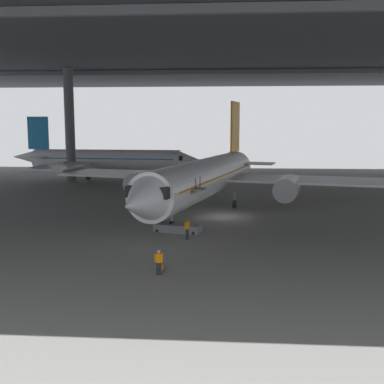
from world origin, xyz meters
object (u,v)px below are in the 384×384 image
crew_worker_by_stairs (187,227)px  airplane_distant (103,160)px  crew_worker_near_nose (159,261)px  airplane_main (206,177)px  boarding_stairs (178,224)px  traffic_cone_orange (162,265)px  baggage_tug (287,196)px

crew_worker_by_stairs → airplane_distant: bearing=112.8°
crew_worker_near_nose → crew_worker_by_stairs: (0.98, 9.15, 0.12)m
crew_worker_by_stairs → crew_worker_near_nose: bearing=-96.1°
airplane_main → boarding_stairs: 11.25m
airplane_main → traffic_cone_orange: bearing=-95.1°
airplane_distant → crew_worker_near_nose: bearing=-71.9°
airplane_main → boarding_stairs: bearing=-100.3°
baggage_tug → crew_worker_near_nose: bearing=-111.0°
crew_worker_near_nose → crew_worker_by_stairs: bearing=83.9°
boarding_stairs → crew_worker_by_stairs: 2.87m
crew_worker_near_nose → airplane_distant: bearing=108.1°
airplane_main → baggage_tug: (9.55, 7.45, -3.06)m
crew_worker_near_nose → traffic_cone_orange: bearing=88.3°
airplane_distant → traffic_cone_orange: airplane_distant is taller
traffic_cone_orange → baggage_tug: (11.49, 28.95, 0.23)m
crew_worker_near_nose → boarding_stairs: bearing=89.9°
airplane_main → boarding_stairs: airplane_main is taller
boarding_stairs → traffic_cone_orange: 10.80m
crew_worker_by_stairs → baggage_tug: bearing=63.2°
boarding_stairs → crew_worker_by_stairs: bearing=-70.3°
baggage_tug → airplane_distant: bearing=142.5°
crew_worker_near_nose → traffic_cone_orange: 1.21m
boarding_stairs → baggage_tug: size_ratio=1.94×
crew_worker_by_stairs → traffic_cone_orange: bearing=-96.7°
airplane_main → baggage_tug: airplane_main is taller
crew_worker_near_nose → traffic_cone_orange: crew_worker_near_nose is taller
airplane_distant → baggage_tug: 36.02m
boarding_stairs → traffic_cone_orange: bearing=-89.9°
crew_worker_by_stairs → baggage_tug: (10.53, 20.84, -0.48)m
crew_worker_near_nose → crew_worker_by_stairs: crew_worker_by_stairs is taller
baggage_tug → crew_worker_by_stairs: bearing=-116.8°
crew_worker_near_nose → baggage_tug: bearing=69.0°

